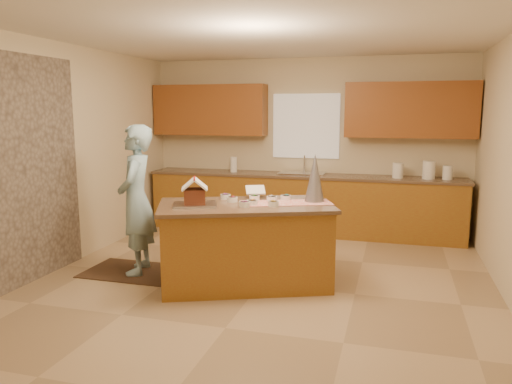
% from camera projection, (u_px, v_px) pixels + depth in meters
% --- Properties ---
extents(floor, '(5.50, 5.50, 0.00)m').
position_uv_depth(floor, '(260.00, 285.00, 5.42)').
color(floor, tan).
rests_on(floor, ground).
extents(ceiling, '(5.50, 5.50, 0.00)m').
position_uv_depth(ceiling, '(260.00, 30.00, 4.98)').
color(ceiling, silver).
rests_on(ceiling, floor).
extents(wall_back, '(5.50, 5.50, 0.00)m').
position_uv_depth(wall_back, '(306.00, 145.00, 7.81)').
color(wall_back, beige).
rests_on(wall_back, floor).
extents(wall_front, '(5.50, 5.50, 0.00)m').
position_uv_depth(wall_front, '(121.00, 216.00, 2.59)').
color(wall_front, beige).
rests_on(wall_front, floor).
extents(wall_left, '(5.50, 5.50, 0.00)m').
position_uv_depth(wall_left, '(58.00, 157.00, 5.88)').
color(wall_left, beige).
rests_on(wall_left, floor).
extents(stone_accent, '(0.00, 2.50, 2.50)m').
position_uv_depth(stone_accent, '(10.00, 173.00, 5.13)').
color(stone_accent, gray).
rests_on(stone_accent, wall_left).
extents(window_curtain, '(1.05, 0.03, 1.00)m').
position_uv_depth(window_curtain, '(306.00, 126.00, 7.73)').
color(window_curtain, white).
rests_on(window_curtain, wall_back).
extents(back_counter_base, '(4.80, 0.60, 0.88)m').
position_uv_depth(back_counter_base, '(302.00, 205.00, 7.67)').
color(back_counter_base, brown).
rests_on(back_counter_base, floor).
extents(back_counter_top, '(4.85, 0.63, 0.04)m').
position_uv_depth(back_counter_top, '(302.00, 176.00, 7.60)').
color(back_counter_top, brown).
rests_on(back_counter_top, back_counter_base).
extents(upper_cabinet_left, '(1.85, 0.35, 0.80)m').
position_uv_depth(upper_cabinet_left, '(210.00, 110.00, 7.97)').
color(upper_cabinet_left, brown).
rests_on(upper_cabinet_left, wall_back).
extents(upper_cabinet_right, '(1.85, 0.35, 0.80)m').
position_uv_depth(upper_cabinet_right, '(410.00, 110.00, 7.13)').
color(upper_cabinet_right, brown).
rests_on(upper_cabinet_right, wall_back).
extents(sink, '(0.70, 0.45, 0.12)m').
position_uv_depth(sink, '(302.00, 176.00, 7.60)').
color(sink, silver).
rests_on(sink, back_counter_top).
extents(faucet, '(0.03, 0.03, 0.28)m').
position_uv_depth(faucet, '(304.00, 164.00, 7.74)').
color(faucet, silver).
rests_on(faucet, back_counter_top).
extents(island_base, '(1.97, 1.49, 0.86)m').
position_uv_depth(island_base, '(246.00, 246.00, 5.37)').
color(island_base, brown).
rests_on(island_base, floor).
extents(island_top, '(2.07, 1.59, 0.04)m').
position_uv_depth(island_top, '(246.00, 206.00, 5.30)').
color(island_top, brown).
rests_on(island_top, island_base).
extents(table_runner, '(1.04, 0.70, 0.01)m').
position_uv_depth(table_runner, '(286.00, 203.00, 5.34)').
color(table_runner, red).
rests_on(table_runner, island_top).
extents(baking_tray, '(0.54, 0.48, 0.02)m').
position_uv_depth(baking_tray, '(195.00, 205.00, 5.18)').
color(baking_tray, silver).
rests_on(baking_tray, island_top).
extents(cookbook, '(0.26, 0.24, 0.09)m').
position_uv_depth(cookbook, '(255.00, 190.00, 5.66)').
color(cookbook, white).
rests_on(cookbook, island_top).
extents(tinsel_tree, '(0.28, 0.28, 0.54)m').
position_uv_depth(tinsel_tree, '(315.00, 177.00, 5.38)').
color(tinsel_tree, '#B1B0BD').
rests_on(tinsel_tree, island_top).
extents(rug, '(1.17, 0.76, 0.01)m').
position_uv_depth(rug, '(136.00, 271.00, 5.84)').
color(rug, black).
rests_on(rug, floor).
extents(boy, '(0.57, 0.72, 1.73)m').
position_uv_depth(boy, '(136.00, 200.00, 5.69)').
color(boy, '#8EB8CA').
rests_on(boy, rug).
extents(canister_a, '(0.16, 0.16, 0.22)m').
position_uv_depth(canister_a, '(398.00, 170.00, 7.19)').
color(canister_a, white).
rests_on(canister_a, back_counter_top).
extents(canister_b, '(0.18, 0.18, 0.26)m').
position_uv_depth(canister_b, '(429.00, 170.00, 7.07)').
color(canister_b, white).
rests_on(canister_b, back_counter_top).
extents(canister_c, '(0.14, 0.14, 0.20)m').
position_uv_depth(canister_c, '(448.00, 173.00, 7.01)').
color(canister_c, white).
rests_on(canister_c, back_counter_top).
extents(paper_towel, '(0.11, 0.11, 0.24)m').
position_uv_depth(paper_towel, '(234.00, 164.00, 7.88)').
color(paper_towel, white).
rests_on(paper_towel, back_counter_top).
extents(gingerbread_house, '(0.35, 0.36, 0.28)m').
position_uv_depth(gingerbread_house, '(195.00, 194.00, 5.17)').
color(gingerbread_house, '#5F2519').
rests_on(gingerbread_house, baking_tray).
extents(candy_bowls, '(0.79, 0.62, 0.05)m').
position_uv_depth(candy_bowls, '(255.00, 200.00, 5.37)').
color(candy_bowls, '#E36BC2').
rests_on(candy_bowls, island_top).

